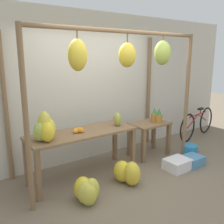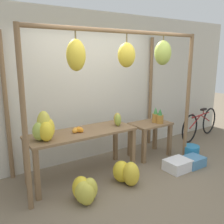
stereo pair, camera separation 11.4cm
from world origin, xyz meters
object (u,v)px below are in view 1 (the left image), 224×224
(banana_pile_ground_right, at_px, (128,172))
(fruit_crate_white, at_px, (177,164))
(blue_bucket, at_px, (190,151))
(parked_bicycle, at_px, (197,123))
(fruit_crate_purple, at_px, (192,161))
(pineapple_cluster, at_px, (157,116))
(orange_pile, at_px, (79,130))
(banana_pile_ground_left, at_px, (87,191))
(papaya_pile, at_px, (118,119))
(banana_pile_on_table, at_px, (45,129))

(banana_pile_ground_right, relative_size, fruit_crate_white, 1.24)
(fruit_crate_white, relative_size, blue_bucket, 1.35)
(parked_bicycle, height_order, fruit_crate_purple, parked_bicycle)
(pineapple_cluster, bearing_deg, orange_pile, 179.95)
(blue_bucket, xyz_separation_m, parked_bicycle, (1.16, 0.68, 0.24))
(blue_bucket, bearing_deg, pineapple_cluster, 138.29)
(banana_pile_ground_left, xyz_separation_m, papaya_pile, (1.01, 0.64, 0.74))
(fruit_crate_white, xyz_separation_m, blue_bucket, (0.67, 0.26, 0.02))
(blue_bucket, bearing_deg, parked_bicycle, 30.42)
(banana_pile_ground_left, height_order, fruit_crate_purple, banana_pile_ground_left)
(banana_pile_ground_right, height_order, parked_bicycle, parked_bicycle)
(pineapple_cluster, distance_m, fruit_crate_white, 1.02)
(banana_pile_ground_right, relative_size, fruit_crate_purple, 1.37)
(banana_pile_on_table, xyz_separation_m, fruit_crate_purple, (2.51, -0.71, -0.88))
(pineapple_cluster, height_order, fruit_crate_white, pineapple_cluster)
(fruit_crate_white, xyz_separation_m, papaya_pile, (-0.82, 0.69, 0.81))
(banana_pile_ground_left, bearing_deg, papaya_pile, 32.56)
(pineapple_cluster, bearing_deg, banana_pile_on_table, -179.13)
(pineapple_cluster, xyz_separation_m, fruit_crate_white, (-0.16, -0.71, -0.72))
(banana_pile_on_table, height_order, parked_bicycle, banana_pile_on_table)
(orange_pile, height_order, banana_pile_ground_left, orange_pile)
(papaya_pile, bearing_deg, parked_bicycle, 5.23)
(orange_pile, bearing_deg, pineapple_cluster, -0.05)
(banana_pile_on_table, relative_size, banana_pile_ground_left, 0.91)
(banana_pile_on_table, distance_m, banana_pile_ground_left, 1.06)
(orange_pile, relative_size, banana_pile_ground_right, 0.34)
(parked_bicycle, bearing_deg, fruit_crate_purple, -146.34)
(orange_pile, height_order, papaya_pile, papaya_pile)
(banana_pile_ground_left, relative_size, blue_bucket, 1.45)
(banana_pile_on_table, bearing_deg, papaya_pile, 0.76)
(banana_pile_on_table, xyz_separation_m, parked_bicycle, (3.97, 0.26, -0.61))
(pineapple_cluster, distance_m, banana_pile_ground_right, 1.47)
(banana_pile_ground_left, xyz_separation_m, blue_bucket, (2.50, 0.21, -0.05))
(pineapple_cluster, height_order, banana_pile_ground_right, pineapple_cluster)
(fruit_crate_white, height_order, parked_bicycle, parked_bicycle)
(banana_pile_ground_left, xyz_separation_m, parked_bicycle, (3.66, 0.89, 0.19))
(banana_pile_ground_left, relative_size, fruit_crate_white, 1.07)
(banana_pile_ground_right, bearing_deg, fruit_crate_white, -7.17)
(banana_pile_ground_left, xyz_separation_m, fruit_crate_white, (1.83, -0.05, -0.07))
(pineapple_cluster, height_order, fruit_crate_purple, pineapple_cluster)
(banana_pile_on_table, xyz_separation_m, banana_pile_ground_left, (0.31, -0.63, -0.80))
(banana_pile_ground_right, distance_m, parked_bicycle, 2.97)
(banana_pile_ground_left, bearing_deg, blue_bucket, 4.72)
(banana_pile_on_table, bearing_deg, banana_pile_ground_right, -26.21)
(banana_pile_on_table, relative_size, pineapple_cluster, 1.36)
(fruit_crate_purple, bearing_deg, fruit_crate_white, 174.53)
(pineapple_cluster, distance_m, papaya_pile, 0.99)
(parked_bicycle, bearing_deg, orange_pile, -176.24)
(pineapple_cluster, relative_size, banana_pile_ground_left, 0.67)
(pineapple_cluster, xyz_separation_m, fruit_crate_purple, (0.21, -0.75, -0.73))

